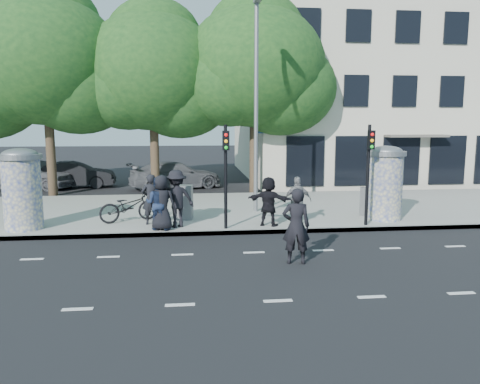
{
  "coord_description": "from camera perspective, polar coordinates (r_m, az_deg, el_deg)",
  "views": [
    {
      "loc": [
        -1.77,
        -11.23,
        3.66
      ],
      "look_at": [
        -0.17,
        3.5,
        1.41
      ],
      "focal_mm": 35.0,
      "sensor_mm": 36.0,
      "label": 1
    }
  ],
  "objects": [
    {
      "name": "ground",
      "position": [
        11.94,
        2.64,
        -9.23
      ],
      "size": [
        120.0,
        120.0,
        0.0
      ],
      "primitive_type": "plane",
      "color": "black",
      "rests_on": "ground"
    },
    {
      "name": "curb",
      "position": [
        15.31,
        0.6,
        -4.91
      ],
      "size": [
        40.0,
        0.1,
        0.16
      ],
      "primitive_type": "cube",
      "color": "slate",
      "rests_on": "ground"
    },
    {
      "name": "ped_e",
      "position": [
        16.12,
        7.02,
        -1.03
      ],
      "size": [
        0.99,
        0.59,
        1.64
      ],
      "primitive_type": "imported",
      "rotation": [
        0.0,
        0.0,
        3.09
      ],
      "color": "slate",
      "rests_on": "sidewalk"
    },
    {
      "name": "ad_column_left",
      "position": [
        16.77,
        -25.05,
        0.55
      ],
      "size": [
        1.36,
        1.36,
        2.65
      ],
      "color": "beige",
      "rests_on": "sidewalk"
    },
    {
      "name": "ad_column_right",
      "position": [
        17.51,
        17.3,
        1.28
      ],
      "size": [
        1.36,
        1.36,
        2.65
      ],
      "color": "beige",
      "rests_on": "sidewalk"
    },
    {
      "name": "tree_center",
      "position": [
        23.9,
        1.75,
        15.0
      ],
      "size": [
        7.0,
        7.0,
        9.3
      ],
      "color": "#38281C",
      "rests_on": "ground"
    },
    {
      "name": "lane_dash_near",
      "position": [
        9.9,
        4.65,
        -13.09
      ],
      "size": [
        32.0,
        0.12,
        0.01
      ],
      "primitive_type": "cube",
      "color": "silver",
      "rests_on": "ground"
    },
    {
      "name": "car_left",
      "position": [
        28.06,
        -23.83,
        2.12
      ],
      "size": [
        3.78,
        5.29,
        1.67
      ],
      "primitive_type": "imported",
      "rotation": [
        0.0,
        0.0,
        1.16
      ],
      "color": "#55575D",
      "rests_on": "ground"
    },
    {
      "name": "cabinet_left",
      "position": [
        16.93,
        -6.82,
        -1.26
      ],
      "size": [
        0.65,
        0.52,
        1.24
      ],
      "primitive_type": "cube",
      "rotation": [
        0.0,
        0.0,
        -0.16
      ],
      "color": "slate",
      "rests_on": "sidewalk"
    },
    {
      "name": "ped_b",
      "position": [
        16.27,
        -10.81,
        -0.86
      ],
      "size": [
        0.7,
        0.52,
        1.74
      ],
      "primitive_type": "imported",
      "rotation": [
        0.0,
        0.0,
        3.32
      ],
      "color": "black",
      "rests_on": "sidewalk"
    },
    {
      "name": "tree_mid_left",
      "position": [
        24.83,
        -22.66,
        14.55
      ],
      "size": [
        7.2,
        7.2,
        9.57
      ],
      "color": "#38281C",
      "rests_on": "ground"
    },
    {
      "name": "lane_dash_far",
      "position": [
        13.26,
        1.71,
        -7.38
      ],
      "size": [
        32.0,
        0.12,
        0.01
      ],
      "primitive_type": "cube",
      "color": "silver",
      "rests_on": "ground"
    },
    {
      "name": "ped_f",
      "position": [
        15.77,
        3.52,
        -1.14
      ],
      "size": [
        1.64,
        1.16,
        1.68
      ],
      "primitive_type": "imported",
      "rotation": [
        0.0,
        0.0,
        2.71
      ],
      "color": "black",
      "rests_on": "sidewalk"
    },
    {
      "name": "car_right",
      "position": [
        25.83,
        -7.85,
        2.04
      ],
      "size": [
        3.51,
        5.42,
        1.46
      ],
      "primitive_type": "imported",
      "rotation": [
        0.0,
        0.0,
        1.89
      ],
      "color": "#55575D",
      "rests_on": "ground"
    },
    {
      "name": "ped_d",
      "position": [
        15.68,
        -7.74,
        -0.81
      ],
      "size": [
        1.42,
        1.14,
        1.92
      ],
      "primitive_type": "imported",
      "rotation": [
        0.0,
        0.0,
        3.54
      ],
      "color": "black",
      "rests_on": "sidewalk"
    },
    {
      "name": "traffic_pole_near",
      "position": [
        15.13,
        -1.76,
        3.21
      ],
      "size": [
        0.22,
        0.31,
        3.4
      ],
      "color": "black",
      "rests_on": "sidewalk"
    },
    {
      "name": "traffic_pole_far",
      "position": [
        16.22,
        15.43,
        3.27
      ],
      "size": [
        0.22,
        0.31,
        3.4
      ],
      "color": "black",
      "rests_on": "sidewalk"
    },
    {
      "name": "building",
      "position": [
        34.2,
        17.97,
        12.14
      ],
      "size": [
        20.3,
        15.85,
        12.0
      ],
      "color": "beige",
      "rests_on": "ground"
    },
    {
      "name": "cabinet_right",
      "position": [
        18.17,
        15.19,
        -1.13
      ],
      "size": [
        0.6,
        0.51,
        1.05
      ],
      "primitive_type": "cube",
      "rotation": [
        0.0,
        0.0,
        -0.35
      ],
      "color": "#5D6061",
      "rests_on": "sidewalk"
    },
    {
      "name": "bicycle",
      "position": [
        16.9,
        -13.41,
        -1.71
      ],
      "size": [
        1.49,
        2.19,
        1.09
      ],
      "primitive_type": "imported",
      "rotation": [
        0.0,
        0.0,
        1.98
      ],
      "color": "black",
      "rests_on": "sidewalk"
    },
    {
      "name": "tree_near_left",
      "position": [
        24.11,
        -10.62,
        14.21
      ],
      "size": [
        6.8,
        6.8,
        8.97
      ],
      "color": "#38281C",
      "rests_on": "ground"
    },
    {
      "name": "man_road",
      "position": [
        12.13,
        6.85,
        -4.15
      ],
      "size": [
        0.78,
        0.56,
        1.98
      ],
      "primitive_type": "imported",
      "rotation": [
        0.0,
        0.0,
        3.02
      ],
      "color": "black",
      "rests_on": "ground"
    },
    {
      "name": "car_mid",
      "position": [
        27.46,
        -19.57,
        2.0
      ],
      "size": [
        1.85,
        4.49,
        1.45
      ],
      "primitive_type": "imported",
      "rotation": [
        0.0,
        0.0,
        1.64
      ],
      "color": "black",
      "rests_on": "ground"
    },
    {
      "name": "street_lamp",
      "position": [
        18.08,
        2.02,
        12.22
      ],
      "size": [
        0.25,
        0.93,
        8.0
      ],
      "color": "slate",
      "rests_on": "sidewalk"
    },
    {
      "name": "ped_c",
      "position": [
        15.41,
        -9.95,
        -1.37
      ],
      "size": [
        0.99,
        0.86,
        1.74
      ],
      "primitive_type": "imported",
      "rotation": [
        0.0,
        0.0,
        2.87
      ],
      "color": "#19243F",
      "rests_on": "sidewalk"
    },
    {
      "name": "ped_a",
      "position": [
        15.33,
        -9.51,
        -1.28
      ],
      "size": [
        0.98,
        0.73,
        1.81
      ],
      "primitive_type": "imported",
      "rotation": [
        0.0,
        0.0,
        2.95
      ],
      "color": "black",
      "rests_on": "sidewalk"
    },
    {
      "name": "sidewalk",
      "position": [
        19.15,
        -0.8,
        -2.16
      ],
      "size": [
        40.0,
        8.0,
        0.15
      ],
      "primitive_type": "cube",
      "color": "gray",
      "rests_on": "ground"
    }
  ]
}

